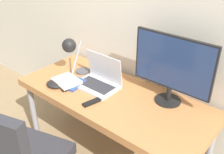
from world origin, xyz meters
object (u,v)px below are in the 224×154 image
(laptop, at_px, (99,80))
(game_controller, at_px, (54,84))
(book_stack, at_px, (68,82))
(desk_lamp, at_px, (71,50))
(monitor, at_px, (172,66))

(laptop, height_order, game_controller, laptop)
(book_stack, relative_size, game_controller, 1.84)
(desk_lamp, height_order, book_stack, desk_lamp)
(book_stack, xyz_separation_m, game_controller, (-0.05, -0.10, 0.00))
(desk_lamp, bearing_deg, laptop, 7.77)
(monitor, bearing_deg, laptop, -163.46)
(desk_lamp, distance_m, book_stack, 0.27)
(game_controller, bearing_deg, monitor, 26.66)
(laptop, relative_size, desk_lamp, 0.99)
(book_stack, bearing_deg, laptop, 34.18)
(desk_lamp, relative_size, game_controller, 2.47)
(monitor, xyz_separation_m, book_stack, (-0.77, -0.31, -0.27))
(game_controller, bearing_deg, laptop, 42.58)
(laptop, height_order, book_stack, laptop)
(book_stack, height_order, game_controller, same)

